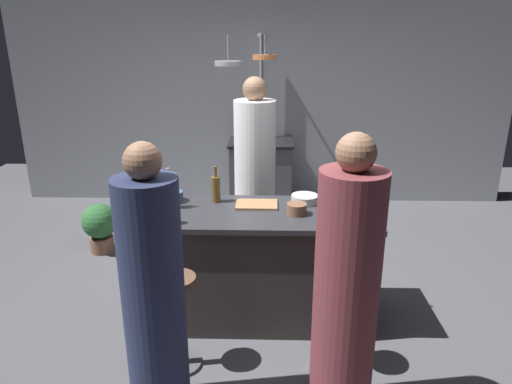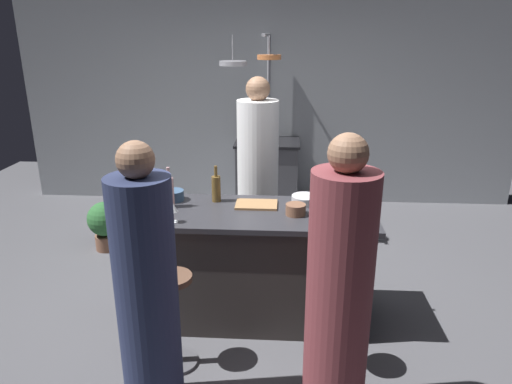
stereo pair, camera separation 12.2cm
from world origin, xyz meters
The scene contains 22 objects.
ground_plane centered at (0.00, 0.00, 0.00)m, with size 9.00×9.00×0.00m, color #4C4C51.
back_wall centered at (0.00, 2.85, 1.30)m, with size 6.40×0.16×2.60m, color #9EA3A8.
kitchen_island centered at (0.00, 0.00, 0.45)m, with size 1.80×0.72×0.90m.
stove_range centered at (0.00, 2.45, 0.45)m, with size 0.80×0.64×0.89m.
chef centered at (-0.03, 0.92, 0.84)m, with size 0.38×0.38×1.81m.
bar_stool_left centered at (-0.50, -0.62, 0.38)m, with size 0.28×0.28×0.68m.
guest_left centered at (-0.54, -1.01, 0.77)m, with size 0.35×0.35×1.65m.
bar_stool_right centered at (0.53, -0.62, 0.38)m, with size 0.28×0.28×0.68m.
guest_right centered at (0.53, -1.00, 0.79)m, with size 0.36×0.36×1.71m.
overhead_pot_rack centered at (-0.07, 1.94, 1.66)m, with size 0.60×1.52×2.17m.
potted_plant centered at (-1.64, 1.12, 0.30)m, with size 0.36×0.36×0.52m.
cutting_board centered at (0.01, 0.12, 0.91)m, with size 0.32×0.22×0.02m, color #997047.
pepper_mill centered at (-0.74, 0.01, 1.01)m, with size 0.05×0.05×0.21m, color #382319.
wine_bottle_amber centered at (-0.32, 0.20, 1.01)m, with size 0.07×0.07×0.29m.
wine_bottle_white centered at (0.72, 0.04, 1.02)m, with size 0.07×0.07×0.31m.
wine_bottle_green centered at (-0.80, -0.10, 1.01)m, with size 0.07×0.07×0.29m.
wine_bottle_rose centered at (-0.65, 0.05, 1.02)m, with size 0.07×0.07×0.32m.
wine_glass_near_right_guest centered at (0.57, -0.25, 1.01)m, with size 0.07×0.07×0.15m.
wine_glass_near_left_guest centered at (-0.55, -0.25, 1.01)m, with size 0.07×0.07×0.15m.
mixing_bowl_wooden centered at (0.30, -0.05, 0.94)m, with size 0.15×0.15×0.08m, color brown.
mixing_bowl_steel centered at (0.38, 0.19, 0.93)m, with size 0.21×0.21×0.06m, color #B7B7BC.
mixing_bowl_blue centered at (-0.66, 0.20, 0.94)m, with size 0.17×0.17×0.08m, color #334C6B.
Camera 2 is at (0.21, -3.24, 2.16)m, focal length 32.60 mm.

